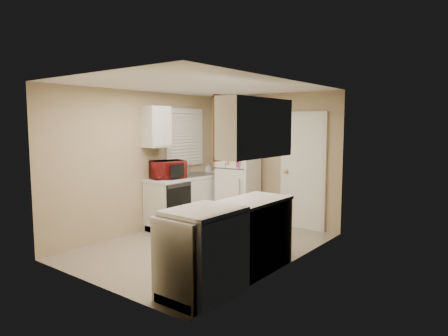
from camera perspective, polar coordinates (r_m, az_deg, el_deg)
The scene contains 19 objects.
floor at distance 6.20m, azimuth -2.87°, elevation -11.03°, with size 3.80×3.80×0.00m, color #B4A48F.
ceiling at distance 5.94m, azimuth -3.00°, elevation 11.64°, with size 3.80×3.80×0.00m, color white.
wall_left at distance 6.94m, azimuth -11.76°, elevation 0.82°, with size 3.80×3.80×0.00m, color tan.
wall_right at distance 5.16m, azimuth 8.96°, elevation -0.97°, with size 3.80×3.80×0.00m, color tan.
wall_back at distance 7.49m, azimuth 6.55°, elevation 1.31°, with size 2.80×2.80×0.00m, color tan.
wall_front at distance 4.69m, azimuth -18.22°, elevation -1.94°, with size 2.80×2.80×0.00m, color tan.
left_counter at distance 7.45m, azimuth -4.84°, elevation -4.52°, with size 0.60×1.80×0.90m, color silver.
dishwasher at distance 6.82m, azimuth -6.45°, elevation -5.21°, with size 0.03×0.58×0.72m, color black.
sink at distance 7.50m, azimuth -4.10°, elevation -1.28°, with size 0.54×0.74×0.16m, color gray.
microwave at distance 7.02m, azimuth -8.09°, elevation -0.27°, with size 0.31×0.57×0.38m, color maroon.
soap_bottle at distance 7.84m, azimuth -2.27°, elevation 0.10°, with size 0.08×0.08×0.17m, color white.
window_blinds at distance 7.61m, azimuth -5.61°, elevation 4.41°, with size 0.10×0.98×1.08m, color silver.
upper_cabinet_left at distance 6.95m, azimuth -9.67°, elevation 5.83°, with size 0.30×0.45×0.70m, color silver.
refrigerator at distance 7.43m, azimuth 2.11°, elevation -2.08°, with size 0.63×0.61×1.53m, color white.
cabinet_over_fridge at distance 7.56m, azimuth 3.41°, elevation 7.45°, with size 0.70×0.30×0.40m, color silver.
interior_door at distance 7.14m, azimuth 11.18°, elevation -0.47°, with size 0.86×0.06×2.08m, color white.
right_counter at distance 4.81m, azimuth 0.94°, elevation -10.56°, with size 0.60×2.00×0.90m, color silver.
stove at distance 4.37m, azimuth -2.87°, elevation -11.90°, with size 0.64×0.79×0.96m, color white.
upper_cabinet_right at distance 4.77m, azimuth 4.59°, elevation 5.73°, with size 0.30×1.20×0.70m, color silver.
Camera 1 is at (3.85, -4.50, 1.84)m, focal length 32.00 mm.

